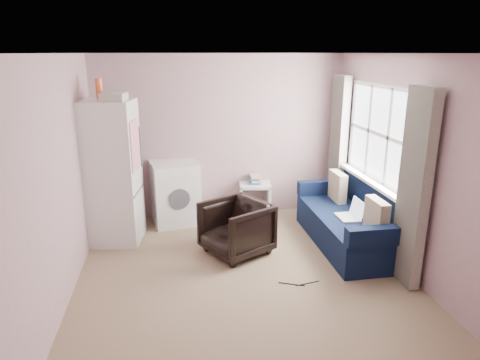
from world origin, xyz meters
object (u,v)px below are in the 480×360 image
(armchair, at_px, (236,226))
(side_table, at_px, (255,196))
(fridge, at_px, (112,172))
(washing_machine, at_px, (175,191))
(sofa, at_px, (354,221))

(armchair, relative_size, side_table, 1.15)
(fridge, relative_size, side_table, 3.32)
(washing_machine, relative_size, side_table, 1.42)
(fridge, height_order, washing_machine, fridge)
(armchair, height_order, side_table, armchair)
(washing_machine, height_order, sofa, washing_machine)
(armchair, bearing_deg, washing_machine, -177.17)
(armchair, xyz_separation_m, sofa, (1.61, 0.03, -0.06))
(armchair, xyz_separation_m, fridge, (-1.56, 0.68, 0.60))
(side_table, height_order, sofa, sofa)
(armchair, relative_size, washing_machine, 0.81)
(fridge, relative_size, washing_machine, 2.34)
(fridge, xyz_separation_m, sofa, (3.18, -0.65, -0.66))
(fridge, xyz_separation_m, side_table, (2.07, 0.63, -0.67))
(armchair, bearing_deg, side_table, 130.07)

